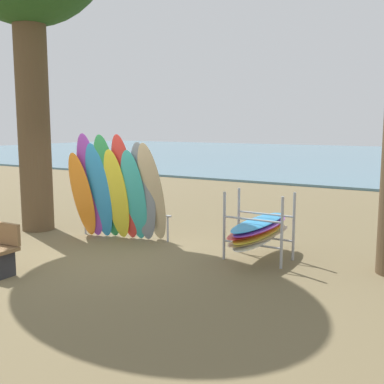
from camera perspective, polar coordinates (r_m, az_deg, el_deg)
The scene contains 4 objects.
ground_plane at distance 9.17m, azimuth -10.69°, elevation -7.50°, with size 80.00×80.00×0.00m, color brown.
lake_water at distance 36.81m, azimuth 22.01°, elevation 3.80°, with size 80.00×36.00×0.10m, color slate.
leaning_board_pile at distance 10.09m, azimuth -9.07°, elevation 0.04°, with size 2.16×1.13×2.28m.
board_storage_rack at distance 8.69m, azimuth 8.05°, elevation -4.57°, with size 1.15×2.13×1.25m.
Camera 1 is at (5.95, -6.54, 2.45)m, focal length 44.37 mm.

